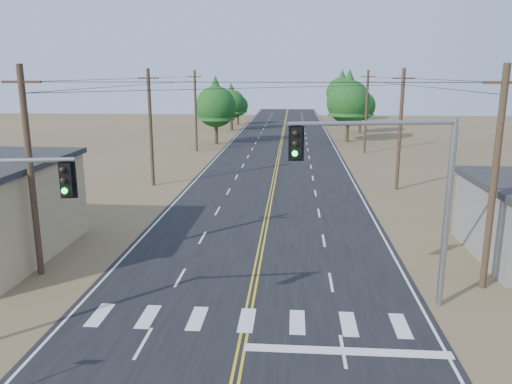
# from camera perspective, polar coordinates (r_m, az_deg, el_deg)

# --- Properties ---
(road) EXTENTS (15.00, 200.00, 0.02)m
(road) POSITION_cam_1_polar(r_m,az_deg,el_deg) (41.16, 1.79, -0.05)
(road) COLOR black
(road) RESTS_ON ground
(utility_pole_left_near) EXTENTS (1.80, 0.30, 10.00)m
(utility_pole_left_near) POSITION_cam_1_polar(r_m,az_deg,el_deg) (25.55, -24.36, 2.17)
(utility_pole_left_near) COLOR #4C3826
(utility_pole_left_near) RESTS_ON ground
(utility_pole_left_mid) EXTENTS (1.80, 0.30, 10.00)m
(utility_pole_left_mid) POSITION_cam_1_polar(r_m,az_deg,el_deg) (43.97, -11.95, 7.29)
(utility_pole_left_mid) COLOR #4C3826
(utility_pole_left_mid) RESTS_ON ground
(utility_pole_left_far) EXTENTS (1.80, 0.30, 10.00)m
(utility_pole_left_far) POSITION_cam_1_polar(r_m,az_deg,el_deg) (63.35, -6.92, 9.25)
(utility_pole_left_far) COLOR #4C3826
(utility_pole_left_far) RESTS_ON ground
(utility_pole_right_near) EXTENTS (1.80, 0.30, 10.00)m
(utility_pole_right_near) POSITION_cam_1_polar(r_m,az_deg,el_deg) (24.10, 25.59, 1.43)
(utility_pole_right_near) COLOR #4C3826
(utility_pole_right_near) RESTS_ON ground
(utility_pole_right_mid) EXTENTS (1.80, 0.30, 10.00)m
(utility_pole_right_mid) POSITION_cam_1_polar(r_m,az_deg,el_deg) (43.14, 16.15, 6.94)
(utility_pole_right_mid) COLOR #4C3826
(utility_pole_right_mid) RESTS_ON ground
(utility_pole_right_far) EXTENTS (1.80, 0.30, 10.00)m
(utility_pole_right_far) POSITION_cam_1_polar(r_m,az_deg,el_deg) (62.77, 12.49, 9.00)
(utility_pole_right_far) COLOR #4C3826
(utility_pole_right_far) RESTS_ON ground
(signal_mast_right) EXTENTS (6.65, 1.61, 7.94)m
(signal_mast_right) POSITION_cam_1_polar(r_m,az_deg,el_deg) (20.54, 16.50, 1.08)
(signal_mast_right) COLOR gray
(signal_mast_right) RESTS_ON ground
(tree_left_near) EXTENTS (5.60, 5.60, 9.34)m
(tree_left_near) POSITION_cam_1_polar(r_m,az_deg,el_deg) (69.63, -4.63, 10.16)
(tree_left_near) COLOR #3F2D1E
(tree_left_near) RESTS_ON ground
(tree_left_mid) EXTENTS (4.86, 4.86, 8.10)m
(tree_left_mid) POSITION_cam_1_polar(r_m,az_deg,el_deg) (86.92, -2.84, 10.31)
(tree_left_mid) COLOR #3F2D1E
(tree_left_mid) RESTS_ON ground
(tree_left_far) EXTENTS (3.94, 3.94, 6.57)m
(tree_left_far) POSITION_cam_1_polar(r_m,az_deg,el_deg) (96.63, -2.10, 10.07)
(tree_left_far) COLOR #3F2D1E
(tree_left_far) RESTS_ON ground
(tree_right_near) EXTENTS (6.17, 6.17, 10.28)m
(tree_right_near) POSITION_cam_1_polar(r_m,az_deg,el_deg) (73.09, 10.55, 10.59)
(tree_right_near) COLOR #3F2D1E
(tree_right_near) RESTS_ON ground
(tree_right_mid) EXTENTS (4.82, 4.82, 8.03)m
(tree_right_mid) POSITION_cam_1_polar(r_m,az_deg,el_deg) (84.75, 11.89, 9.94)
(tree_right_mid) COLOR #3F2D1E
(tree_right_mid) RESTS_ON ground
(tree_right_far) EXTENTS (6.27, 6.27, 10.45)m
(tree_right_far) POSITION_cam_1_polar(r_m,az_deg,el_deg) (106.12, 9.78, 11.47)
(tree_right_far) COLOR #3F2D1E
(tree_right_far) RESTS_ON ground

